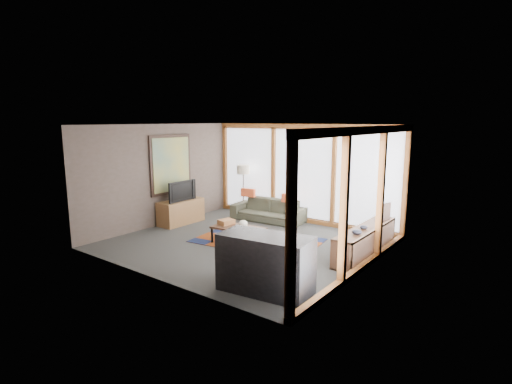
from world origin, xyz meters
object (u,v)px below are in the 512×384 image
Objects in this scene: television at (180,191)px; bar_counter at (265,264)px; floor_lamp at (243,190)px; tv_console at (181,212)px; coffee_table at (238,235)px; bookshelf at (365,241)px; sofa at (268,210)px.

bar_counter is (4.22, -2.08, -0.42)m from television.
floor_lamp is 1.94m from tv_console.
tv_console reaches higher than coffee_table.
bookshelf reaches higher than coffee_table.
sofa is 2.33m from tv_console.
television reaches higher than bookshelf.
television is at bearing -110.29° from floor_lamp.
bar_counter is at bearing -103.04° from bookshelf.
bar_counter reaches higher than sofa.
sofa is 0.86× the size of bookshelf.
sofa is at bearing -8.87° from floor_lamp.
floor_lamp is 4.37m from bookshelf.
sofa is at bearing 43.54° from tv_console.
television is 4.72m from bar_counter.
television is (0.05, -0.05, 0.58)m from tv_console.
television is (-1.64, -1.65, 0.60)m from sofa.
sofa is 1.07m from floor_lamp.
floor_lamp is at bearing 125.03° from bar_counter.
television is (-2.31, 0.43, 0.70)m from coffee_table.
bookshelf is (3.18, -1.11, -0.00)m from sofa.
bookshelf is at bearing 69.57° from bar_counter.
television is (-4.82, -0.55, 0.60)m from bookshelf.
television reaches higher than bar_counter.
tv_console is (-0.71, -1.75, -0.41)m from floor_lamp.
sofa reaches higher than bookshelf.
sofa reaches higher than coffee_table.
sofa is 1.73× the size of coffee_table.
tv_console is at bearing 146.05° from bar_counter.
coffee_table is 2.40m from tv_console.
television is 0.63× the size of bar_counter.
floor_lamp is 0.62× the size of bookshelf.
sofa is at bearing 117.22° from bar_counter.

